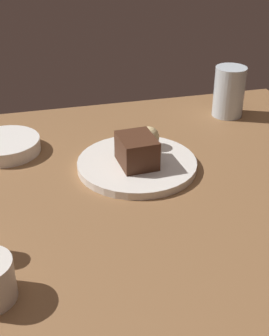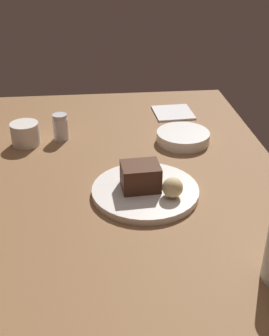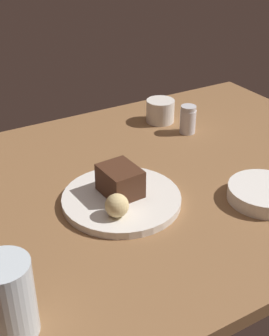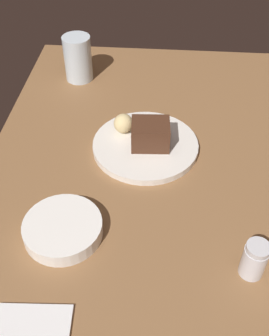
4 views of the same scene
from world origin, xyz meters
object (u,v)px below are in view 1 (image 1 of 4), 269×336
(dessert_plate, at_px, (137,164))
(bread_roll, at_px, (149,137))
(chocolate_cake_slice, at_px, (137,151))
(side_bowl, at_px, (6,146))
(water_glass, at_px, (229,92))

(dessert_plate, bearing_deg, bread_roll, -125.98)
(chocolate_cake_slice, height_order, side_bowl, chocolate_cake_slice)
(water_glass, relative_size, side_bowl, 0.84)
(chocolate_cake_slice, bearing_deg, bread_roll, -123.26)
(bread_roll, bearing_deg, water_glass, -148.92)
(dessert_plate, distance_m, water_glass, 0.37)
(dessert_plate, distance_m, chocolate_cake_slice, 0.04)
(chocolate_cake_slice, xyz_separation_m, side_bowl, (0.26, -0.15, -0.03))
(bread_roll, relative_size, water_glass, 0.37)
(chocolate_cake_slice, height_order, bread_roll, chocolate_cake_slice)
(bread_roll, bearing_deg, chocolate_cake_slice, 56.74)
(bread_roll, xyz_separation_m, water_glass, (-0.26, -0.16, 0.02))
(dessert_plate, xyz_separation_m, side_bowl, (0.27, -0.14, 0.01))
(dessert_plate, relative_size, chocolate_cake_slice, 2.87)
(bread_roll, bearing_deg, dessert_plate, 54.02)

